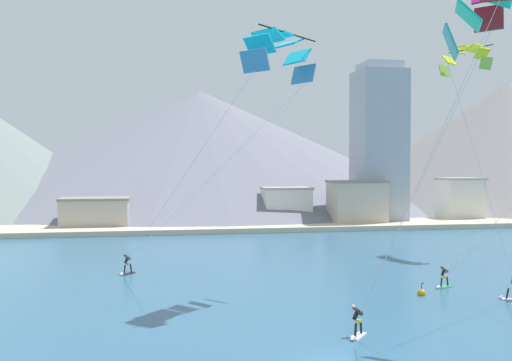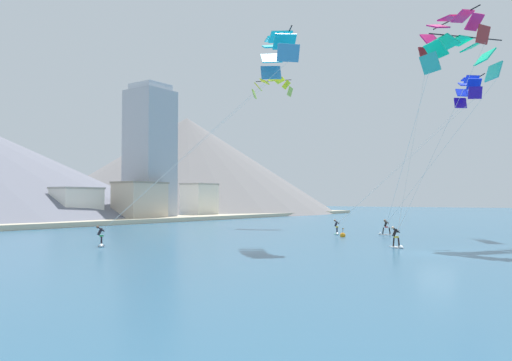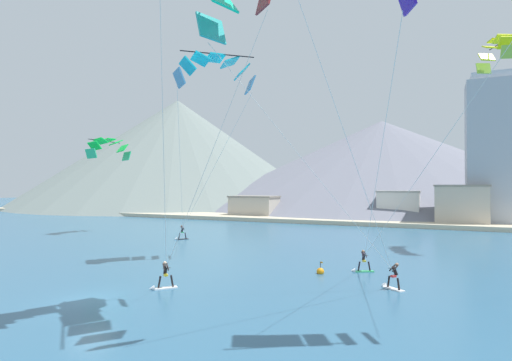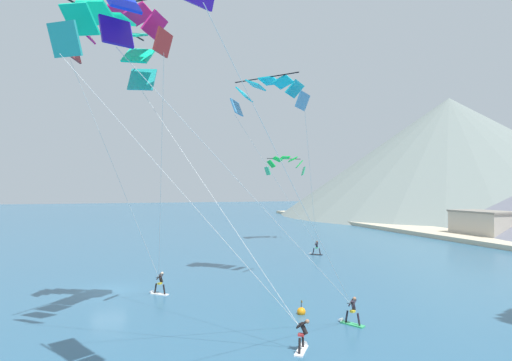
{
  "view_description": "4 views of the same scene",
  "coord_description": "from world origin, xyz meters",
  "px_view_note": "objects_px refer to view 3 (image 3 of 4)",
  "views": [
    {
      "loc": [
        -8.22,
        -24.71,
        9.13
      ],
      "look_at": [
        -0.73,
        17.43,
        7.9
      ],
      "focal_mm": 40.0,
      "sensor_mm": 36.0,
      "label": 1
    },
    {
      "loc": [
        -35.94,
        -10.26,
        3.83
      ],
      "look_at": [
        -1.93,
        14.22,
        5.38
      ],
      "focal_mm": 35.0,
      "sensor_mm": 36.0,
      "label": 2
    },
    {
      "loc": [
        18.23,
        -16.82,
        6.49
      ],
      "look_at": [
        1.2,
        19.65,
        7.06
      ],
      "focal_mm": 28.0,
      "sensor_mm": 36.0,
      "label": 3
    },
    {
      "loc": [
        33.77,
        1.24,
        8.12
      ],
      "look_at": [
        -3.37,
        13.32,
        8.9
      ],
      "focal_mm": 28.0,
      "sensor_mm": 36.0,
      "label": 4
    }
  ],
  "objects_px": {
    "parafoil_kite_distant_high_outer": "(497,50)",
    "parafoil_kite_distant_low_drift": "(109,147)",
    "kitesurfer_near_trail": "(181,235)",
    "kitesurfer_far_left": "(361,265)",
    "kitesurfer_mid_center": "(162,280)",
    "parafoil_kite_near_trail": "(215,70)",
    "race_marker_buoy": "(320,271)",
    "kitesurfer_near_lead": "(391,281)"
  },
  "relations": [
    {
      "from": "kitesurfer_mid_center",
      "to": "parafoil_kite_near_trail",
      "type": "bearing_deg",
      "value": 101.62
    },
    {
      "from": "kitesurfer_near_trail",
      "to": "parafoil_kite_distant_high_outer",
      "type": "relative_size",
      "value": 0.29
    },
    {
      "from": "parafoil_kite_distant_high_outer",
      "to": "parafoil_kite_near_trail",
      "type": "bearing_deg",
      "value": -145.24
    },
    {
      "from": "parafoil_kite_distant_low_drift",
      "to": "kitesurfer_near_trail",
      "type": "bearing_deg",
      "value": -6.48
    },
    {
      "from": "kitesurfer_near_lead",
      "to": "kitesurfer_far_left",
      "type": "bearing_deg",
      "value": 121.78
    },
    {
      "from": "kitesurfer_near_trail",
      "to": "race_marker_buoy",
      "type": "xyz_separation_m",
      "value": [
        20.65,
        -11.26,
        -0.38
      ]
    },
    {
      "from": "kitesurfer_near_lead",
      "to": "parafoil_kite_near_trail",
      "type": "relative_size",
      "value": 0.1
    },
    {
      "from": "kitesurfer_near_trail",
      "to": "parafoil_kite_near_trail",
      "type": "height_order",
      "value": "parafoil_kite_near_trail"
    },
    {
      "from": "race_marker_buoy",
      "to": "kitesurfer_near_lead",
      "type": "bearing_deg",
      "value": -23.69
    },
    {
      "from": "parafoil_kite_distant_high_outer",
      "to": "parafoil_kite_distant_low_drift",
      "type": "relative_size",
      "value": 0.93
    },
    {
      "from": "kitesurfer_near_lead",
      "to": "kitesurfer_near_trail",
      "type": "xyz_separation_m",
      "value": [
        -25.93,
        13.57,
        0.03
      ]
    },
    {
      "from": "kitesurfer_near_trail",
      "to": "kitesurfer_mid_center",
      "type": "relative_size",
      "value": 1.0
    },
    {
      "from": "kitesurfer_mid_center",
      "to": "kitesurfer_near_trail",
      "type": "bearing_deg",
      "value": 122.97
    },
    {
      "from": "kitesurfer_near_lead",
      "to": "kitesurfer_mid_center",
      "type": "xyz_separation_m",
      "value": [
        -13.13,
        -6.14,
        0.02
      ]
    },
    {
      "from": "parafoil_kite_near_trail",
      "to": "parafoil_kite_distant_low_drift",
      "type": "relative_size",
      "value": 2.6
    },
    {
      "from": "kitesurfer_near_trail",
      "to": "kitesurfer_far_left",
      "type": "distance_m",
      "value": 25.06
    },
    {
      "from": "parafoil_kite_near_trail",
      "to": "parafoil_kite_distant_high_outer",
      "type": "relative_size",
      "value": 2.79
    },
    {
      "from": "kitesurfer_mid_center",
      "to": "parafoil_kite_distant_low_drift",
      "type": "xyz_separation_m",
      "value": [
        -26.07,
        21.23,
        11.46
      ]
    },
    {
      "from": "kitesurfer_far_left",
      "to": "parafoil_kite_near_trail",
      "type": "relative_size",
      "value": 0.1
    },
    {
      "from": "parafoil_kite_distant_low_drift",
      "to": "kitesurfer_mid_center",
      "type": "bearing_deg",
      "value": -39.15
    },
    {
      "from": "kitesurfer_far_left",
      "to": "parafoil_kite_distant_high_outer",
      "type": "height_order",
      "value": "parafoil_kite_distant_high_outer"
    },
    {
      "from": "kitesurfer_mid_center",
      "to": "kitesurfer_far_left",
      "type": "relative_size",
      "value": 1.02
    },
    {
      "from": "kitesurfer_mid_center",
      "to": "race_marker_buoy",
      "type": "xyz_separation_m",
      "value": [
        7.86,
        8.46,
        -0.38
      ]
    },
    {
      "from": "parafoil_kite_distant_high_outer",
      "to": "kitesurfer_near_trail",
      "type": "bearing_deg",
      "value": -169.66
    },
    {
      "from": "kitesurfer_near_lead",
      "to": "parafoil_kite_near_trail",
      "type": "distance_m",
      "value": 22.55
    },
    {
      "from": "kitesurfer_near_trail",
      "to": "race_marker_buoy",
      "type": "height_order",
      "value": "kitesurfer_near_trail"
    },
    {
      "from": "kitesurfer_near_trail",
      "to": "kitesurfer_far_left",
      "type": "relative_size",
      "value": 1.02
    },
    {
      "from": "parafoil_kite_distant_high_outer",
      "to": "parafoil_kite_distant_low_drift",
      "type": "bearing_deg",
      "value": -174.33
    },
    {
      "from": "kitesurfer_far_left",
      "to": "kitesurfer_mid_center",
      "type": "bearing_deg",
      "value": -135.17
    },
    {
      "from": "kitesurfer_far_left",
      "to": "race_marker_buoy",
      "type": "height_order",
      "value": "kitesurfer_far_left"
    },
    {
      "from": "kitesurfer_mid_center",
      "to": "parafoil_kite_distant_high_outer",
      "type": "distance_m",
      "value": 38.8
    },
    {
      "from": "kitesurfer_near_trail",
      "to": "parafoil_kite_distant_high_outer",
      "type": "height_order",
      "value": "parafoil_kite_distant_high_outer"
    },
    {
      "from": "kitesurfer_near_lead",
      "to": "kitesurfer_near_trail",
      "type": "height_order",
      "value": "kitesurfer_near_trail"
    },
    {
      "from": "kitesurfer_near_trail",
      "to": "race_marker_buoy",
      "type": "bearing_deg",
      "value": -28.6
    },
    {
      "from": "kitesurfer_near_lead",
      "to": "race_marker_buoy",
      "type": "relative_size",
      "value": 1.68
    },
    {
      "from": "parafoil_kite_near_trail",
      "to": "race_marker_buoy",
      "type": "relative_size",
      "value": 16.34
    },
    {
      "from": "kitesurfer_near_trail",
      "to": "kitesurfer_mid_center",
      "type": "xyz_separation_m",
      "value": [
        12.79,
        -19.72,
        -0.01
      ]
    },
    {
      "from": "kitesurfer_near_lead",
      "to": "kitesurfer_near_trail",
      "type": "bearing_deg",
      "value": 152.36
    },
    {
      "from": "kitesurfer_far_left",
      "to": "parafoil_kite_distant_high_outer",
      "type": "distance_m",
      "value": 27.25
    },
    {
      "from": "kitesurfer_near_trail",
      "to": "parafoil_kite_distant_low_drift",
      "type": "bearing_deg",
      "value": 173.52
    },
    {
      "from": "parafoil_kite_distant_low_drift",
      "to": "race_marker_buoy",
      "type": "height_order",
      "value": "parafoil_kite_distant_low_drift"
    },
    {
      "from": "kitesurfer_near_trail",
      "to": "parafoil_kite_distant_high_outer",
      "type": "distance_m",
      "value": 39.7
    }
  ]
}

